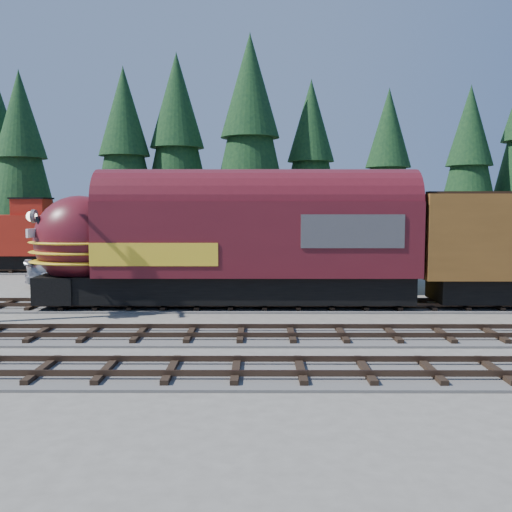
{
  "coord_description": "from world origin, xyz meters",
  "views": [
    {
      "loc": [
        -1.79,
        -21.99,
        4.66
      ],
      "look_at": [
        -1.88,
        4.0,
        2.39
      ],
      "focal_mm": 40.0,
      "sensor_mm": 36.0,
      "label": 1
    }
  ],
  "objects_px": {
    "depot": "(289,236)",
    "caboose": "(20,238)",
    "locomotive": "(216,248)",
    "pickup_truck_a": "(117,278)",
    "pickup_truck_b": "(76,272)"
  },
  "relations": [
    {
      "from": "caboose",
      "to": "pickup_truck_b",
      "type": "relative_size",
      "value": 1.67
    },
    {
      "from": "depot",
      "to": "locomotive",
      "type": "distance_m",
      "value": 7.47
    },
    {
      "from": "pickup_truck_b",
      "to": "pickup_truck_a",
      "type": "bearing_deg",
      "value": -151.03
    },
    {
      "from": "pickup_truck_a",
      "to": "caboose",
      "type": "bearing_deg",
      "value": 26.08
    },
    {
      "from": "locomotive",
      "to": "pickup_truck_a",
      "type": "relative_size",
      "value": 3.08
    },
    {
      "from": "caboose",
      "to": "pickup_truck_a",
      "type": "xyz_separation_m",
      "value": [
        9.12,
        -9.36,
        -1.62
      ]
    },
    {
      "from": "pickup_truck_a",
      "to": "locomotive",
      "type": "bearing_deg",
      "value": -147.19
    },
    {
      "from": "pickup_truck_a",
      "to": "pickup_truck_b",
      "type": "relative_size",
      "value": 1.03
    },
    {
      "from": "caboose",
      "to": "pickup_truck_a",
      "type": "distance_m",
      "value": 13.17
    },
    {
      "from": "locomotive",
      "to": "pickup_truck_a",
      "type": "height_order",
      "value": "locomotive"
    },
    {
      "from": "depot",
      "to": "caboose",
      "type": "distance_m",
      "value": 19.99
    },
    {
      "from": "pickup_truck_b",
      "to": "locomotive",
      "type": "bearing_deg",
      "value": -149.85
    },
    {
      "from": "locomotive",
      "to": "pickup_truck_b",
      "type": "xyz_separation_m",
      "value": [
        -8.87,
        7.37,
        -1.97
      ]
    },
    {
      "from": "locomotive",
      "to": "pickup_truck_b",
      "type": "distance_m",
      "value": 11.7
    },
    {
      "from": "locomotive",
      "to": "caboose",
      "type": "distance_m",
      "value": 20.4
    }
  ]
}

